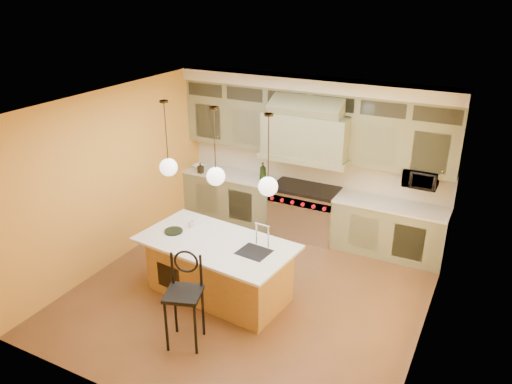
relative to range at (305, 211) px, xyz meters
The scene contains 18 objects.
floor 2.20m from the range, 90.00° to the right, with size 5.00×5.00×0.00m, color brown.
ceiling 3.23m from the range, 90.00° to the right, with size 5.00×5.00×0.00m, color white.
wall_back 1.03m from the range, 90.00° to the left, with size 5.00×5.00×0.00m, color gold.
wall_front 4.74m from the range, 90.00° to the right, with size 5.00×5.00×0.00m, color gold.
wall_left 3.43m from the range, 139.39° to the right, with size 5.00×5.00×0.00m, color gold.
wall_right 3.43m from the range, 40.61° to the right, with size 5.00×5.00×0.00m, color gold.
back_cabinetry 0.95m from the range, 90.00° to the left, with size 5.00×0.77×2.90m.
range is the anchor object (origin of this frame).
kitchen_island 2.43m from the range, 99.36° to the right, with size 2.38×1.43×1.35m.
counter_stool 3.53m from the range, 93.73° to the right, with size 0.56×0.56×1.27m.
microwave 2.18m from the range, ahead, with size 0.54×0.37×0.30m, color black.
oil_bottle_a 1.07m from the range, behind, with size 0.13×0.13×0.34m, color black.
oil_bottle_b 2.20m from the range, behind, with size 0.09×0.10×0.21m, color black.
fruit_bowl 2.35m from the range, behind, with size 0.26×0.26×0.06m, color white.
cup 2.47m from the range, 114.19° to the right, with size 0.10×0.10×0.10m, color silver.
pendant_left 3.05m from the range, 116.62° to the right, with size 0.26×0.26×1.11m.
pendant_center 2.83m from the range, 99.49° to the right, with size 0.26×0.26×1.11m.
pendant_right 2.83m from the range, 80.51° to the right, with size 0.26×0.26×1.11m.
Camera 1 is at (3.02, -5.69, 4.40)m, focal length 35.00 mm.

